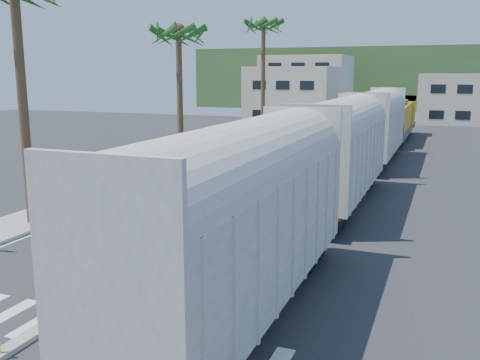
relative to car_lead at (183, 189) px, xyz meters
name	(u,v)px	position (x,y,z in m)	size (l,w,h in m)	color
ground	(95,298)	(3.36, -12.75, -0.74)	(140.00, 140.00, 0.00)	#28282B
sidewalk	(196,162)	(-5.14, 12.25, -0.67)	(3.00, 90.00, 0.15)	gray
rails	(372,167)	(8.36, 15.25, -0.71)	(1.56, 100.00, 0.06)	black
median	(279,181)	(3.36, 7.21, -0.66)	(0.45, 60.00, 0.85)	gray
crosswalk	(53,324)	(3.36, -14.75, -0.74)	(14.00, 2.20, 0.01)	silver
lane_markings	(271,168)	(1.21, 12.25, -0.74)	(9.42, 90.00, 0.01)	silver
freight_train	(359,140)	(8.36, 8.16, 2.16)	(3.00, 60.94, 5.85)	#AEAA9F
palm_trees	(185,21)	(-4.74, 9.95, 10.06)	(3.50, 37.20, 13.75)	brown
buildings	(337,91)	(-3.05, 58.90, 3.62)	(38.00, 27.00, 10.00)	beige
hillside	(397,79)	(3.36, 87.25, 5.26)	(80.00, 20.00, 12.00)	#385628
car_lead	(183,189)	(0.00, 0.00, 0.00)	(1.99, 4.45, 1.49)	#103220
car_second	(220,176)	(0.27, 4.50, -0.07)	(1.84, 4.21, 1.34)	black
car_third	(239,163)	(-0.42, 9.56, -0.03)	(2.18, 4.98, 1.42)	black
car_rear	(275,150)	(0.18, 16.51, -0.03)	(2.79, 5.35, 1.44)	#A6A9AB
cyclist	(99,297)	(4.43, -13.97, -0.06)	(1.84, 2.23, 2.21)	#9EA0A5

